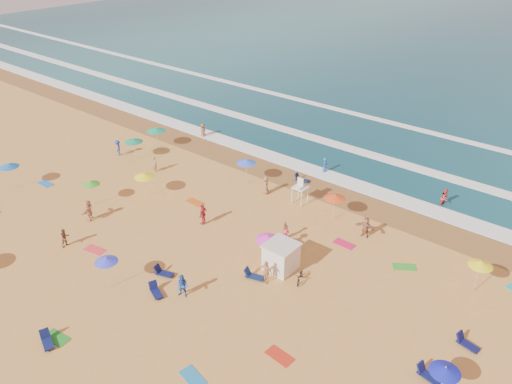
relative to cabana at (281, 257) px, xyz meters
The scene contains 12 objects.
ground 8.04m from the cabana, behind, with size 220.00×220.00×0.00m, color gold.
ocean 84.03m from the cabana, 95.44° to the left, with size 220.00×140.00×0.18m, color #0C4756.
wet_sand 14.57m from the cabana, 123.27° to the left, with size 220.00×220.00×0.00m, color olive.
surf_foam 22.45m from the cabana, 110.82° to the left, with size 200.00×18.70×0.05m.
cabana is the anchor object (origin of this frame).
cabana_roof 1.06m from the cabana, behind, with size 2.20×2.20×0.12m, color silver.
bicycle 2.01m from the cabana, ahead, with size 0.54×1.56×0.82m, color black.
lifeguard_stand 9.70m from the cabana, 116.64° to the left, with size 1.20×1.20×2.10m, color white, non-canonical shape.
beach_umbrellas 6.28m from the cabana, behind, with size 59.84×28.72×0.83m.
loungers 4.75m from the cabana, 127.96° to the right, with size 38.54×27.72×0.34m.
towels 5.83m from the cabana, 157.11° to the right, with size 52.40×26.16×0.03m.
beachgoers 8.47m from the cabana, 149.57° to the left, with size 45.75×25.48×2.15m.
Camera 1 is at (24.83, -23.21, 22.53)m, focal length 35.00 mm.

